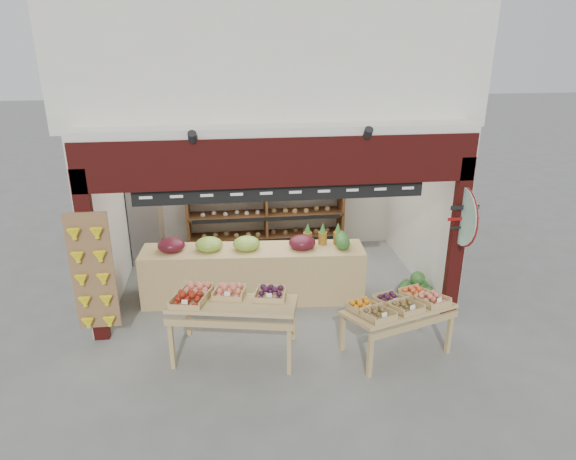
# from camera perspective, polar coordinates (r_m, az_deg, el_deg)

# --- Properties ---
(ground) EXTENTS (60.00, 60.00, 0.00)m
(ground) POSITION_cam_1_polar(r_m,az_deg,el_deg) (9.18, -1.42, -7.15)
(ground) COLOR slate
(ground) RESTS_ON ground
(shop_structure) EXTENTS (6.36, 5.12, 5.40)m
(shop_structure) POSITION_cam_1_polar(r_m,az_deg,el_deg) (9.71, -2.66, 18.57)
(shop_structure) COLOR silver
(shop_structure) RESTS_ON ground
(banana_board) EXTENTS (0.60, 0.15, 1.80)m
(banana_board) POSITION_cam_1_polar(r_m,az_deg,el_deg) (7.84, -20.89, -4.70)
(banana_board) COLOR #8A5D3E
(banana_board) RESTS_ON ground
(gift_sign) EXTENTS (0.04, 0.93, 0.92)m
(gift_sign) POSITION_cam_1_polar(r_m,az_deg,el_deg) (8.18, 18.88, 1.45)
(gift_sign) COLOR #A8D4C0
(gift_sign) RESTS_ON ground
(back_shelving) EXTENTS (3.21, 0.53, 1.97)m
(back_shelving) POSITION_cam_1_polar(r_m,az_deg,el_deg) (10.49, -2.51, 3.84)
(back_shelving) COLOR brown
(back_shelving) RESTS_ON ground
(refrigerator) EXTENTS (0.76, 0.76, 1.70)m
(refrigerator) POSITION_cam_1_polar(r_m,az_deg,el_deg) (10.64, -15.49, 1.13)
(refrigerator) COLOR silver
(refrigerator) RESTS_ON ground
(cardboard_stack) EXTENTS (1.00, 0.73, 0.68)m
(cardboard_stack) POSITION_cam_1_polar(r_m,az_deg,el_deg) (9.41, -13.29, -5.31)
(cardboard_stack) COLOR beige
(cardboard_stack) RESTS_ON ground
(mid_counter) EXTENTS (3.79, 1.00, 1.16)m
(mid_counter) POSITION_cam_1_polar(r_m,az_deg,el_deg) (8.83, -3.97, -4.67)
(mid_counter) COLOR tan
(mid_counter) RESTS_ON ground
(display_table_left) EXTENTS (1.88, 1.29, 1.09)m
(display_table_left) POSITION_cam_1_polar(r_m,az_deg,el_deg) (7.33, -6.83, -7.68)
(display_table_left) COLOR tan
(display_table_left) RESTS_ON ground
(display_table_right) EXTENTS (1.65, 1.23, 0.95)m
(display_table_right) POSITION_cam_1_polar(r_m,az_deg,el_deg) (7.46, 12.11, -8.29)
(display_table_right) COLOR tan
(display_table_right) RESTS_ON ground
(watermelon_pile) EXTENTS (0.62, 0.62, 0.48)m
(watermelon_pile) POSITION_cam_1_polar(r_m,az_deg,el_deg) (9.27, 13.99, -6.42)
(watermelon_pile) COLOR #1D4818
(watermelon_pile) RESTS_ON ground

